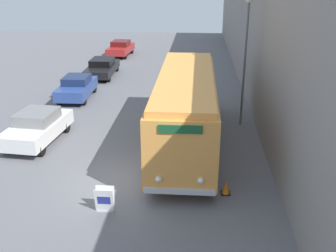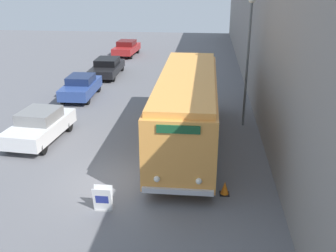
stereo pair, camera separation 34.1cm
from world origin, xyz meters
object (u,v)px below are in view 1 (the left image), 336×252
(vintage_bus, at_px, (185,106))
(sign_board, at_px, (105,200))
(streetlamp, at_px, (246,44))
(parked_car_near, at_px, (37,127))
(parked_car_far, at_px, (102,67))
(parked_car_distant, at_px, (121,48))
(traffic_cone, at_px, (226,187))
(parked_car_mid, at_px, (77,87))

(vintage_bus, xyz_separation_m, sign_board, (-2.51, -5.83, -1.44))
(streetlamp, bearing_deg, parked_car_near, -162.76)
(parked_car_far, distance_m, parked_car_distant, 7.91)
(vintage_bus, xyz_separation_m, parked_car_distant, (-6.93, 20.36, -1.12))
(sign_board, xyz_separation_m, parked_car_distant, (-4.42, 26.18, 0.32))
(parked_car_near, bearing_deg, streetlamp, 22.22)
(parked_car_distant, bearing_deg, parked_car_far, -85.88)
(parked_car_distant, relative_size, traffic_cone, 8.30)
(parked_car_mid, relative_size, traffic_cone, 7.97)
(parked_car_near, distance_m, parked_car_far, 12.73)
(vintage_bus, height_order, traffic_cone, vintage_bus)
(vintage_bus, height_order, parked_car_mid, vintage_bus)
(sign_board, height_order, traffic_cone, sign_board)
(streetlamp, relative_size, parked_car_distant, 1.53)
(vintage_bus, height_order, sign_board, vintage_bus)
(streetlamp, distance_m, traffic_cone, 8.29)
(sign_board, height_order, parked_car_distant, parked_car_distant)
(parked_car_far, relative_size, parked_car_distant, 1.11)
(parked_car_mid, xyz_separation_m, traffic_cone, (8.82, -11.07, -0.48))
(sign_board, distance_m, parked_car_mid, 13.36)
(parked_car_far, xyz_separation_m, traffic_cone, (8.53, -16.82, -0.44))
(sign_board, xyz_separation_m, parked_car_mid, (-4.65, 12.52, 0.30))
(traffic_cone, bearing_deg, streetlamp, 80.42)
(vintage_bus, relative_size, traffic_cone, 20.62)
(sign_board, relative_size, traffic_cone, 1.74)
(traffic_cone, bearing_deg, parked_car_distant, 109.15)
(sign_board, relative_size, parked_car_far, 0.19)
(vintage_bus, distance_m, streetlamp, 4.65)
(parked_car_near, bearing_deg, parked_car_far, 94.43)
(vintage_bus, distance_m, parked_car_mid, 9.87)
(parked_car_near, height_order, parked_car_distant, parked_car_near)
(parked_car_far, relative_size, traffic_cone, 9.19)
(parked_car_near, bearing_deg, parked_car_mid, 96.33)
(vintage_bus, relative_size, streetlamp, 1.62)
(vintage_bus, bearing_deg, parked_car_near, -177.72)
(streetlamp, height_order, parked_car_mid, streetlamp)
(sign_board, distance_m, parked_car_near, 7.15)
(traffic_cone, bearing_deg, parked_car_mid, 128.56)
(streetlamp, xyz_separation_m, parked_car_mid, (-10.03, 3.91, -3.51))
(parked_car_near, height_order, traffic_cone, parked_car_near)
(sign_board, xyz_separation_m, parked_car_far, (-4.37, 18.28, 0.26))
(parked_car_near, xyz_separation_m, parked_car_distant, (0.07, 20.63, -0.02))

